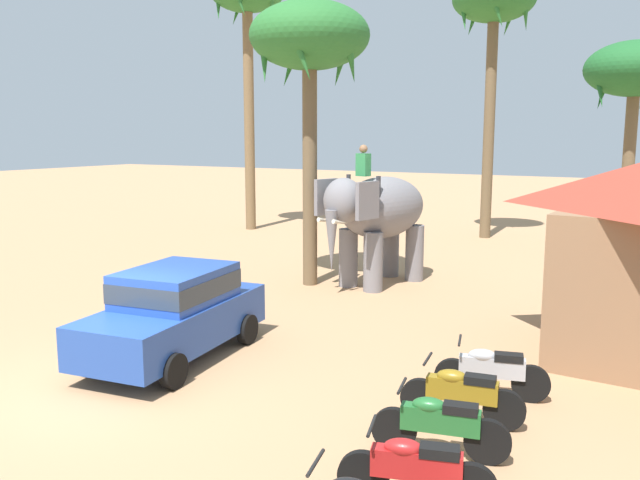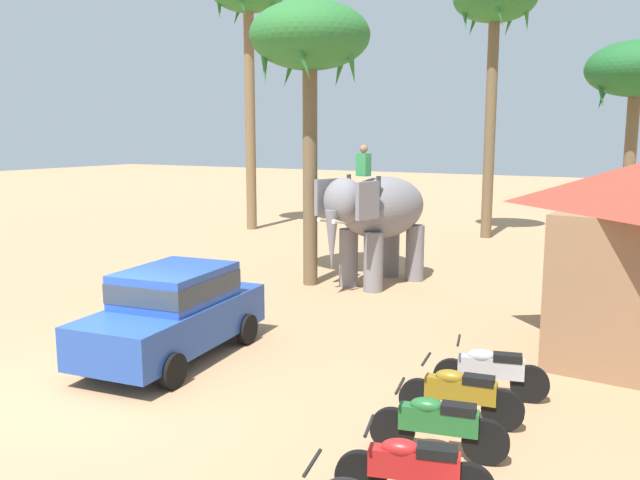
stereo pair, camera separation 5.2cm
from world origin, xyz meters
The scene contains 11 objects.
ground_plane centered at (0.00, 0.00, 0.00)m, with size 120.00×120.00×0.00m, color tan.
car_sedan_foreground centered at (0.09, 1.62, 0.93)m, with size 2.25×4.28×1.70m.
elephant_with_mahout centered at (0.83, 9.02, 1.99)m, with size 2.41×4.02×3.88m.
motorcycle_second_in_row centered at (5.87, -0.94, 0.46)m, with size 1.76×0.70×0.94m.
motorcycle_mid_row centered at (5.71, 0.31, 0.46)m, with size 1.78×0.62×0.94m.
motorcycle_fourth_in_row centered at (5.65, 1.43, 0.46)m, with size 1.79×0.55×0.94m.
motorcycle_far_in_row centered at (5.77, 2.58, 0.46)m, with size 1.77×0.68×0.94m.
palm_tree_behind_elephant centered at (-8.55, 16.27, 9.62)m, with size 3.20×3.20×11.01m.
palm_tree_near_hut centered at (-0.80, 8.16, 6.53)m, with size 3.20×3.20×7.63m.
palm_tree_left_of_road centered at (6.44, 16.70, 6.07)m, with size 3.20×3.20×7.15m.
palm_tree_far_back centered at (1.14, 18.95, 8.90)m, with size 3.20×3.20×10.21m.
Camera 2 is at (8.35, -7.44, 4.17)m, focal length 37.12 mm.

